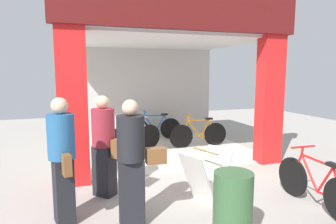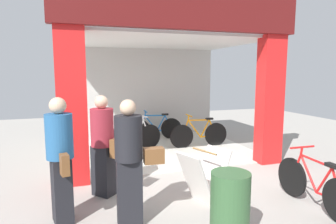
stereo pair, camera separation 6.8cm
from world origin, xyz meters
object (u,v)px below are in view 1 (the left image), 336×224
object	(u,v)px
bicycle_inside_2	(132,138)
pedestrian_3	(105,144)
bicycle_parked_0	(315,185)
pedestrian_2	(132,161)
pedestrian_0	(62,159)
bicycle_inside_1	(155,128)
sandwich_board_sign	(205,176)
bicycle_inside_0	(199,134)
trash_bin	(233,209)

from	to	relation	value
bicycle_inside_2	pedestrian_3	xyz separation A→B (m)	(-0.99, -2.59, 0.51)
bicycle_parked_0	pedestrian_2	distance (m)	2.83
pedestrian_0	pedestrian_3	bearing A→B (deg)	48.79
bicycle_inside_1	sandwich_board_sign	world-z (taller)	bicycle_inside_1
bicycle_parked_0	bicycle_inside_2	bearing A→B (deg)	115.94
pedestrian_0	pedestrian_3	xyz separation A→B (m)	(0.65, 0.74, -0.02)
pedestrian_0	pedestrian_3	size ratio (longest dim) A/B	1.03
bicycle_inside_0	pedestrian_0	bearing A→B (deg)	-137.45
sandwich_board_sign	pedestrian_2	distance (m)	1.36
bicycle_inside_1	sandwich_board_sign	size ratio (longest dim) A/B	1.91
bicycle_parked_0	pedestrian_3	distance (m)	3.38
bicycle_parked_0	sandwich_board_sign	size ratio (longest dim) A/B	1.88
bicycle_inside_1	pedestrian_2	xyz separation A→B (m)	(-1.69, -4.80, 0.54)
sandwich_board_sign	pedestrian_3	size ratio (longest dim) A/B	0.52
bicycle_inside_0	bicycle_parked_0	distance (m)	3.96
pedestrian_0	sandwich_board_sign	bearing A→B (deg)	-0.81
bicycle_inside_0	bicycle_inside_1	world-z (taller)	bicycle_inside_0
sandwich_board_sign	pedestrian_0	bearing A→B (deg)	179.19
sandwich_board_sign	bicycle_inside_2	bearing A→B (deg)	98.16
bicycle_inside_2	pedestrian_2	distance (m)	3.80
bicycle_inside_2	trash_bin	world-z (taller)	bicycle_inside_2
sandwich_board_sign	bicycle_inside_1	bearing A→B (deg)	84.20
bicycle_inside_0	pedestrian_2	world-z (taller)	pedestrian_2
sandwich_board_sign	trash_bin	distance (m)	1.17
sandwich_board_sign	pedestrian_2	world-z (taller)	pedestrian_2
bicycle_inside_2	pedestrian_3	size ratio (longest dim) A/B	0.96
bicycle_inside_0	trash_bin	bearing A→B (deg)	-109.60
pedestrian_0	pedestrian_2	world-z (taller)	pedestrian_0
bicycle_inside_0	pedestrian_0	distance (m)	4.77
pedestrian_0	bicycle_inside_0	bearing A→B (deg)	42.55
sandwich_board_sign	trash_bin	bearing A→B (deg)	-99.62
bicycle_parked_0	bicycle_inside_1	bearing A→B (deg)	101.41
trash_bin	bicycle_inside_0	bearing A→B (deg)	70.40
bicycle_inside_1	trash_bin	bearing A→B (deg)	-96.59
bicycle_inside_0	sandwich_board_sign	size ratio (longest dim) A/B	1.92
bicycle_parked_0	pedestrian_0	bearing A→B (deg)	168.24
bicycle_inside_0	trash_bin	distance (m)	4.66
pedestrian_2	pedestrian_3	xyz separation A→B (m)	(-0.24, 1.09, -0.02)
trash_bin	bicycle_parked_0	bearing A→B (deg)	14.08
bicycle_inside_2	sandwich_board_sign	bearing A→B (deg)	-81.84
bicycle_inside_0	pedestrian_2	bearing A→B (deg)	-126.21
bicycle_inside_1	sandwich_board_sign	xyz separation A→B (m)	(-0.46, -4.48, 0.06)
pedestrian_3	pedestrian_2	bearing A→B (deg)	-77.60
bicycle_inside_1	pedestrian_2	bearing A→B (deg)	-109.40
bicycle_inside_1	bicycle_inside_2	size ratio (longest dim) A/B	1.02
bicycle_inside_2	pedestrian_0	size ratio (longest dim) A/B	0.93
pedestrian_2	trash_bin	size ratio (longest dim) A/B	1.92
pedestrian_2	trash_bin	xyz separation A→B (m)	(1.04, -0.83, -0.45)
bicycle_inside_2	pedestrian_0	world-z (taller)	pedestrian_0
bicycle_inside_2	sandwich_board_sign	size ratio (longest dim) A/B	1.86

